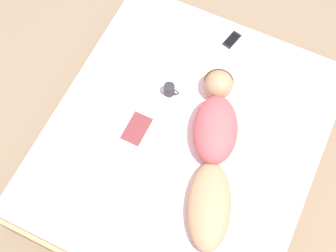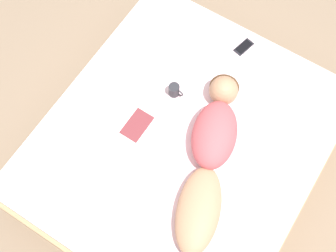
% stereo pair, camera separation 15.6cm
% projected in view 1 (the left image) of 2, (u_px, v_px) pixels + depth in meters
% --- Properties ---
extents(ground_plane, '(12.00, 12.00, 0.00)m').
position_uv_depth(ground_plane, '(182.00, 160.00, 3.69)').
color(ground_plane, '#7A6651').
extents(bed, '(1.87, 2.11, 0.50)m').
position_uv_depth(bed, '(183.00, 149.00, 3.46)').
color(bed, tan).
rests_on(bed, ground_plane).
extents(person, '(0.65, 1.28, 0.21)m').
position_uv_depth(person, '(214.00, 145.00, 3.10)').
color(person, '#A37556').
rests_on(person, bed).
extents(open_magazine, '(0.45, 0.34, 0.01)m').
position_uv_depth(open_magazine, '(123.00, 123.00, 3.26)').
color(open_magazine, white).
rests_on(open_magazine, bed).
extents(coffee_mug, '(0.11, 0.08, 0.10)m').
position_uv_depth(coffee_mug, '(170.00, 90.00, 3.31)').
color(coffee_mug, '#232328').
rests_on(coffee_mug, bed).
extents(cell_phone, '(0.11, 0.17, 0.01)m').
position_uv_depth(cell_phone, '(232.00, 40.00, 3.53)').
color(cell_phone, black).
rests_on(cell_phone, bed).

